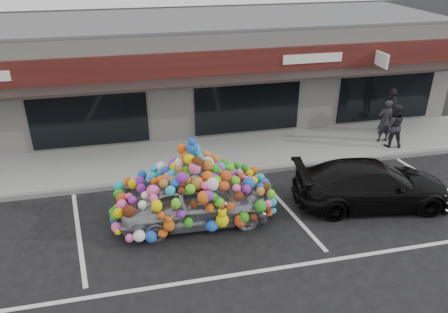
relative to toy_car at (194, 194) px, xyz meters
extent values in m
plane|color=black|center=(0.00, -0.14, -0.88)|extent=(90.00, 90.00, 0.00)
cube|color=beige|center=(0.00, 8.36, 1.22)|extent=(24.00, 6.00, 4.20)
cube|color=#59595B|center=(0.00, 8.36, 3.37)|extent=(24.00, 6.00, 0.12)
cube|color=#3C1210|center=(0.00, 5.28, 2.27)|extent=(24.00, 0.18, 0.90)
cube|color=black|center=(0.00, 4.76, 1.77)|extent=(24.00, 1.20, 0.10)
cube|color=white|center=(8.20, 4.81, 2.17)|extent=(0.08, 0.95, 0.55)
cube|color=white|center=(5.50, 5.16, 2.27)|extent=(2.40, 0.04, 0.35)
cube|color=black|center=(-3.00, 5.33, 0.57)|extent=(4.20, 0.12, 2.30)
cube|color=black|center=(3.00, 5.33, 0.57)|extent=(4.20, 0.12, 2.30)
cube|color=black|center=(9.00, 5.33, 0.57)|extent=(4.20, 0.12, 2.30)
cube|color=gray|center=(0.00, 3.86, -0.81)|extent=(26.00, 3.00, 0.15)
cube|color=slate|center=(0.00, 2.36, -0.81)|extent=(26.00, 0.18, 0.16)
cube|color=silver|center=(-3.20, 0.06, -0.88)|extent=(0.73, 4.37, 0.01)
cube|color=silver|center=(2.80, 0.06, -0.88)|extent=(0.73, 4.37, 0.01)
cube|color=silver|center=(8.20, 0.06, -0.88)|extent=(0.73, 4.37, 0.01)
cube|color=silver|center=(2.00, -2.44, -0.88)|extent=(14.00, 0.12, 0.01)
imported|color=gray|center=(0.00, 0.00, -0.17)|extent=(1.77, 4.22, 1.43)
ellipsoid|color=red|center=(0.00, 0.00, 1.08)|extent=(1.30, 1.79, 1.07)
sphere|color=#FFFE0D|center=(1.46, -0.15, 0.15)|extent=(0.34, 0.34, 0.34)
sphere|color=blue|center=(0.60, -0.92, -0.33)|extent=(0.36, 0.36, 0.36)
sphere|color=green|center=(-0.80, 0.91, -0.28)|extent=(0.30, 0.30, 0.30)
sphere|color=#FF5E89|center=(0.00, 0.00, 1.56)|extent=(0.32, 0.32, 0.32)
sphere|color=orange|center=(-1.26, 0.10, 0.16)|extent=(0.30, 0.30, 0.30)
imported|color=black|center=(5.33, -0.26, -0.21)|extent=(2.56, 4.89, 1.35)
imported|color=black|center=(7.99, 3.56, 0.10)|extent=(0.62, 0.42, 1.67)
imported|color=black|center=(8.04, 3.06, 0.10)|extent=(0.97, 0.85, 1.68)
imported|color=black|center=(8.69, 4.39, 0.19)|extent=(1.13, 0.60, 1.84)
camera|label=1|loc=(-1.45, -10.30, 6.33)|focal=35.00mm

